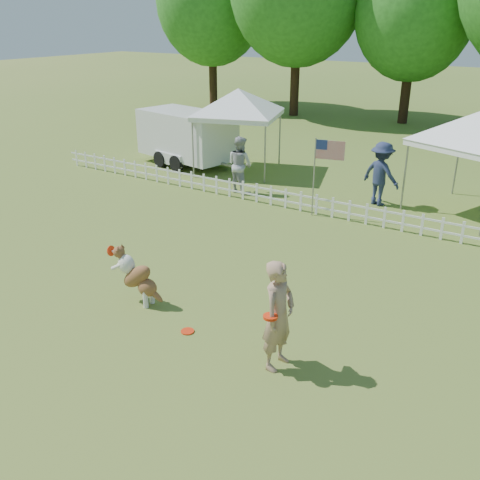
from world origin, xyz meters
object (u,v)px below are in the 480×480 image
Objects in this scene: handler at (279,315)px; cargo_trailer at (187,138)px; flag_pole at (314,177)px; canopy_tent_right at (473,165)px; dog at (138,277)px; spectator_b at (381,174)px; frisbee_on_turf at (188,331)px; spectator_a at (240,165)px; canopy_tent_left at (238,131)px.

cargo_trailer is at bearing 46.06° from handler.
cargo_trailer is at bearing 144.61° from flag_pole.
dog is at bearing -93.94° from canopy_tent_right.
canopy_tent_right is 1.50× the size of spectator_b.
dog is 1.62m from frisbee_on_turf.
spectator_a is (-2.94, 0.74, -0.21)m from flag_pole.
cargo_trailer is 7.00m from flag_pole.
dog is 10.10m from canopy_tent_right.
canopy_tent_right is (8.06, -0.31, -0.01)m from canopy_tent_left.
canopy_tent_left is (-7.04, 9.71, 0.51)m from handler.
frisbee_on_turf is 0.13× the size of spectator_a.
flag_pole is at bearing -51.14° from canopy_tent_left.
flag_pole reaches higher than cargo_trailer.
spectator_b is (5.68, -0.96, -0.49)m from canopy_tent_left.
frisbee_on_turf is 0.08× the size of canopy_tent_left.
cargo_trailer is (-10.16, -0.03, -0.40)m from canopy_tent_right.
canopy_tent_right is 1.28× the size of flag_pole.
spectator_a is at bearing 103.14° from dog.
handler is 9.47m from canopy_tent_right.
canopy_tent_left is 1.01× the size of canopy_tent_right.
dog is 0.40× the size of canopy_tent_right.
cargo_trailer is 7.81m from spectator_b.
flag_pole is (-2.64, 6.80, 0.19)m from handler.
canopy_tent_right is 10.17m from cargo_trailer.
canopy_tent_left reaches higher than spectator_a.
frisbee_on_turf is at bearing -97.20° from flag_pole.
canopy_tent_left is at bearing -42.52° from spectator_a.
flag_pole is at bearing -122.88° from canopy_tent_right.
handler is 0.40× the size of cargo_trailer.
canopy_tent_right is 4.50m from flag_pole.
canopy_tent_left is 2.68m from spectator_a.
handler is 12.01m from canopy_tent_left.
canopy_tent_right is at bearing -19.85° from canopy_tent_left.
canopy_tent_right reaches higher than cargo_trailer.
spectator_a is (-3.72, 7.55, 0.89)m from frisbee_on_turf.
spectator_b is at bearing 6.29° from cargo_trailer.
dog is at bearing 166.84° from frisbee_on_turf.
dog is 0.60× the size of spectator_b.
handler reaches higher than dog.
cargo_trailer is 2.45× the size of spectator_b.
dog is 10.76m from cargo_trailer.
spectator_b is (-2.37, -0.65, -0.48)m from canopy_tent_right.
frisbee_on_turf is at bearing -41.30° from cargo_trailer.
handler is at bearing -71.73° from canopy_tent_left.
spectator_a is at bearing -73.61° from canopy_tent_left.
frisbee_on_turf is 11.93m from cargo_trailer.
frisbee_on_turf is 0.05× the size of cargo_trailer.
flag_pole is 1.17× the size of spectator_b.
dog is 10.13m from canopy_tent_left.
flag_pole reaches higher than handler.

